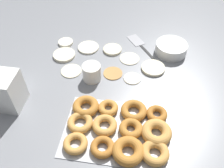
{
  "coord_description": "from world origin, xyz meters",
  "views": [
    {
      "loc": [
        0.16,
        -0.8,
        0.8
      ],
      "look_at": [
        0.05,
        -0.09,
        0.04
      ],
      "focal_mm": 38.0,
      "sensor_mm": 36.0,
      "label": 1
    }
  ],
  "objects_px": {
    "pancake_0": "(113,73)",
    "pancake_4": "(130,58)",
    "batter_bowl": "(171,48)",
    "spatula": "(138,43)",
    "pancake_8": "(71,71)",
    "pancake_7": "(64,55)",
    "pancake_5": "(132,78)",
    "paper_cup": "(92,72)",
    "donut_tray": "(120,129)",
    "pancake_2": "(153,68)",
    "pancake_6": "(88,47)",
    "pancake_1": "(112,49)",
    "pancake_3": "(66,42)",
    "container_stack": "(2,90)"
  },
  "relations": [
    {
      "from": "batter_bowl",
      "to": "spatula",
      "type": "bearing_deg",
      "value": 161.54
    },
    {
      "from": "pancake_4",
      "to": "spatula",
      "type": "xyz_separation_m",
      "value": [
        0.03,
        0.14,
        -0.0
      ]
    },
    {
      "from": "pancake_2",
      "to": "batter_bowl",
      "type": "height_order",
      "value": "batter_bowl"
    },
    {
      "from": "pancake_1",
      "to": "container_stack",
      "type": "xyz_separation_m",
      "value": [
        -0.39,
        -0.43,
        0.07
      ]
    },
    {
      "from": "pancake_0",
      "to": "paper_cup",
      "type": "xyz_separation_m",
      "value": [
        -0.09,
        -0.05,
        0.04
      ]
    },
    {
      "from": "pancake_4",
      "to": "donut_tray",
      "type": "relative_size",
      "value": 0.24
    },
    {
      "from": "pancake_0",
      "to": "pancake_8",
      "type": "xyz_separation_m",
      "value": [
        -0.21,
        -0.01,
        0.0
      ]
    },
    {
      "from": "pancake_0",
      "to": "batter_bowl",
      "type": "relative_size",
      "value": 0.57
    },
    {
      "from": "pancake_1",
      "to": "pancake_8",
      "type": "distance_m",
      "value": 0.26
    },
    {
      "from": "pancake_3",
      "to": "spatula",
      "type": "distance_m",
      "value": 0.4
    },
    {
      "from": "pancake_3",
      "to": "donut_tray",
      "type": "bearing_deg",
      "value": -54.51
    },
    {
      "from": "pancake_8",
      "to": "batter_bowl",
      "type": "distance_m",
      "value": 0.53
    },
    {
      "from": "pancake_7",
      "to": "container_stack",
      "type": "height_order",
      "value": "container_stack"
    },
    {
      "from": "pancake_8",
      "to": "batter_bowl",
      "type": "bearing_deg",
      "value": 24.53
    },
    {
      "from": "pancake_6",
      "to": "paper_cup",
      "type": "height_order",
      "value": "paper_cup"
    },
    {
      "from": "pancake_6",
      "to": "batter_bowl",
      "type": "xyz_separation_m",
      "value": [
        0.44,
        0.03,
        0.02
      ]
    },
    {
      "from": "pancake_5",
      "to": "donut_tray",
      "type": "bearing_deg",
      "value": -93.85
    },
    {
      "from": "pancake_6",
      "to": "pancake_8",
      "type": "relative_size",
      "value": 1.12
    },
    {
      "from": "pancake_2",
      "to": "pancake_4",
      "type": "xyz_separation_m",
      "value": [
        -0.12,
        0.06,
        -0.0
      ]
    },
    {
      "from": "pancake_0",
      "to": "pancake_3",
      "type": "bearing_deg",
      "value": 145.7
    },
    {
      "from": "container_stack",
      "to": "paper_cup",
      "type": "height_order",
      "value": "container_stack"
    },
    {
      "from": "pancake_3",
      "to": "pancake_5",
      "type": "relative_size",
      "value": 0.98
    },
    {
      "from": "pancake_6",
      "to": "donut_tray",
      "type": "bearing_deg",
      "value": -64.49
    },
    {
      "from": "pancake_6",
      "to": "spatula",
      "type": "height_order",
      "value": "pancake_6"
    },
    {
      "from": "donut_tray",
      "to": "spatula",
      "type": "xyz_separation_m",
      "value": [
        0.03,
        0.59,
        -0.02
      ]
    },
    {
      "from": "pancake_7",
      "to": "spatula",
      "type": "xyz_separation_m",
      "value": [
        0.38,
        0.17,
        -0.0
      ]
    },
    {
      "from": "pancake_2",
      "to": "pancake_8",
      "type": "relative_size",
      "value": 1.16
    },
    {
      "from": "pancake_3",
      "to": "pancake_2",
      "type": "bearing_deg",
      "value": -15.97
    },
    {
      "from": "paper_cup",
      "to": "donut_tray",
      "type": "bearing_deg",
      "value": -58.11
    },
    {
      "from": "pancake_3",
      "to": "pancake_8",
      "type": "distance_m",
      "value": 0.23
    },
    {
      "from": "paper_cup",
      "to": "pancake_0",
      "type": "bearing_deg",
      "value": 27.71
    },
    {
      "from": "pancake_0",
      "to": "pancake_4",
      "type": "height_order",
      "value": "same"
    },
    {
      "from": "batter_bowl",
      "to": "pancake_7",
      "type": "bearing_deg",
      "value": -168.49
    },
    {
      "from": "pancake_6",
      "to": "spatula",
      "type": "xyz_separation_m",
      "value": [
        0.26,
        0.09,
        -0.0
      ]
    },
    {
      "from": "pancake_1",
      "to": "paper_cup",
      "type": "height_order",
      "value": "paper_cup"
    },
    {
      "from": "pancake_4",
      "to": "spatula",
      "type": "distance_m",
      "value": 0.15
    },
    {
      "from": "pancake_5",
      "to": "pancake_7",
      "type": "height_order",
      "value": "pancake_7"
    },
    {
      "from": "pancake_2",
      "to": "pancake_7",
      "type": "bearing_deg",
      "value": 175.99
    },
    {
      "from": "container_stack",
      "to": "pancake_2",
      "type": "bearing_deg",
      "value": 26.76
    },
    {
      "from": "pancake_5",
      "to": "pancake_7",
      "type": "bearing_deg",
      "value": 162.91
    },
    {
      "from": "pancake_6",
      "to": "pancake_2",
      "type": "bearing_deg",
      "value": -18.09
    },
    {
      "from": "pancake_2",
      "to": "paper_cup",
      "type": "distance_m",
      "value": 0.31
    },
    {
      "from": "donut_tray",
      "to": "spatula",
      "type": "bearing_deg",
      "value": 87.43
    },
    {
      "from": "pancake_0",
      "to": "donut_tray",
      "type": "bearing_deg",
      "value": -76.58
    },
    {
      "from": "pancake_0",
      "to": "pancake_1",
      "type": "bearing_deg",
      "value": 99.31
    },
    {
      "from": "pancake_4",
      "to": "pancake_1",
      "type": "bearing_deg",
      "value": 150.53
    },
    {
      "from": "pancake_2",
      "to": "pancake_3",
      "type": "relative_size",
      "value": 1.44
    },
    {
      "from": "pancake_0",
      "to": "pancake_4",
      "type": "relative_size",
      "value": 0.92
    },
    {
      "from": "pancake_0",
      "to": "pancake_6",
      "type": "bearing_deg",
      "value": 132.23
    },
    {
      "from": "pancake_4",
      "to": "pancake_7",
      "type": "relative_size",
      "value": 0.89
    }
  ]
}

